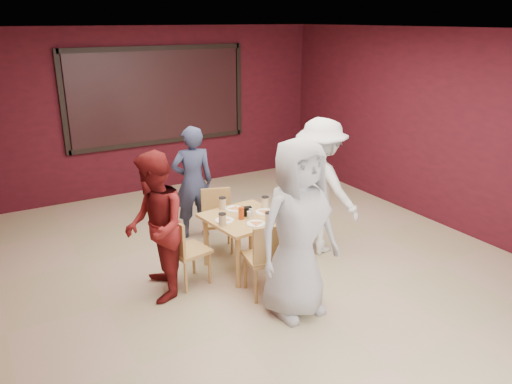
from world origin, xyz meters
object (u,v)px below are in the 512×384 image
diner_front (298,229)px  diner_right (320,187)px  dining_table (245,222)px  chair_right (300,214)px  chair_front (268,255)px  diner_left (155,227)px  diner_back (193,182)px  chair_left (183,248)px  chair_back (217,216)px

diner_front → diner_right: size_ratio=1.06×
dining_table → chair_right: bearing=3.6°
chair_front → diner_right: 1.42m
chair_front → diner_front: size_ratio=0.48×
diner_left → diner_back: bearing=156.5°
chair_left → chair_right: (1.64, 0.08, 0.05)m
chair_front → chair_back: bearing=87.4°
chair_front → chair_right: 1.22m
chair_right → diner_right: 0.44m
chair_left → diner_front: size_ratio=0.45×
chair_back → chair_right: chair_right is taller
chair_front → chair_left: (-0.70, 0.69, -0.03)m
chair_right → dining_table: bearing=-176.4°
diner_right → chair_back: bearing=43.3°
chair_back → diner_front: 1.84m
chair_left → diner_back: bearing=62.0°
dining_table → chair_right: size_ratio=1.03×
dining_table → diner_right: bearing=-1.6°
chair_left → chair_right: 1.65m
chair_right → diner_back: size_ratio=0.59×
diner_front → diner_left: bearing=135.3°
diner_front → diner_left: 1.53m
diner_back → chair_right: bearing=141.8°
dining_table → chair_right: 0.84m
diner_left → diner_right: diner_right is taller
chair_left → chair_right: size_ratio=0.90×
diner_front → diner_back: diner_front is taller
diner_back → chair_left: bearing=73.1°
diner_back → diner_left: size_ratio=0.96×
diner_left → diner_right: (2.22, 0.06, 0.06)m
chair_back → chair_right: size_ratio=0.87×
dining_table → chair_back: size_ratio=1.18×
chair_back → diner_left: (-1.09, -0.76, 0.36)m
chair_right → diner_front: size_ratio=0.50×
chair_right → chair_left: bearing=-177.2°
chair_left → diner_right: diner_right is taller
chair_left → chair_right: chair_right is taller
chair_back → chair_right: (0.88, -0.62, 0.07)m
chair_left → chair_right: bearing=2.8°
dining_table → diner_back: diner_back is taller
diner_left → chair_back: bearing=138.7°
chair_back → chair_front: bearing=-92.6°
chair_front → chair_right: size_ratio=0.96×
chair_right → diner_left: (-1.97, -0.14, 0.29)m
chair_back → diner_back: (-0.11, 0.53, 0.33)m
diner_front → diner_right: (1.09, 1.08, -0.05)m
diner_front → diner_right: bearing=42.1°
dining_table → chair_back: dining_table is taller
chair_right → diner_front: (-0.85, -1.16, 0.41)m
dining_table → chair_front: size_ratio=1.08×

